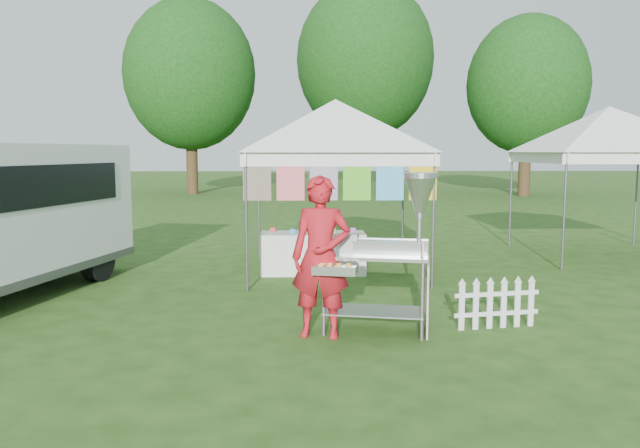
{
  "coord_description": "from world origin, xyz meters",
  "views": [
    {
      "loc": [
        -0.59,
        -7.29,
        2.12
      ],
      "look_at": [
        -0.33,
        1.41,
        1.1
      ],
      "focal_mm": 35.0,
      "sensor_mm": 36.0,
      "label": 1
    }
  ],
  "objects": [
    {
      "name": "canopy_right",
      "position": [
        5.5,
        5.0,
        2.99
      ],
      "size": [
        4.24,
        4.24,
        3.45
      ],
      "color": "#59595E",
      "rests_on": "ground"
    },
    {
      "name": "donut_cart",
      "position": [
        0.45,
        -0.21,
        1.1
      ],
      "size": [
        1.48,
        0.92,
        1.87
      ],
      "rotation": [
        0.0,
        0.0,
        -0.2
      ],
      "color": "gray",
      "rests_on": "ground"
    },
    {
      "name": "canopy_main",
      "position": [
        0.0,
        3.49,
        2.99
      ],
      "size": [
        4.24,
        4.24,
        3.45
      ],
      "color": "#59595E",
      "rests_on": "ground"
    },
    {
      "name": "vendor",
      "position": [
        -0.37,
        -0.31,
        0.92
      ],
      "size": [
        0.75,
        0.56,
        1.85
      ],
      "primitive_type": "imported",
      "rotation": [
        0.0,
        0.0,
        -0.19
      ],
      "color": "#AD151E",
      "rests_on": "ground"
    },
    {
      "name": "tree_left",
      "position": [
        -6.0,
        24.0,
        5.83
      ],
      "size": [
        6.4,
        6.4,
        9.53
      ],
      "color": "#332512",
      "rests_on": "ground"
    },
    {
      "name": "tree_mid",
      "position": [
        3.0,
        28.0,
        7.14
      ],
      "size": [
        7.6,
        7.6,
        11.52
      ],
      "color": "#332512",
      "rests_on": "ground"
    },
    {
      "name": "ground",
      "position": [
        0.0,
        0.0,
        0.0
      ],
      "size": [
        120.0,
        120.0,
        0.0
      ],
      "primitive_type": "plane",
      "color": "#244212",
      "rests_on": "ground"
    },
    {
      "name": "display_table",
      "position": [
        -0.39,
        3.44,
        0.36
      ],
      "size": [
        1.8,
        0.7,
        0.71
      ],
      "primitive_type": "cube",
      "color": "white",
      "rests_on": "ground"
    },
    {
      "name": "picket_fence",
      "position": [
        1.75,
        -0.05,
        0.29
      ],
      "size": [
        1.07,
        0.21,
        0.56
      ],
      "rotation": [
        0.0,
        0.0,
        0.17
      ],
      "color": "white",
      "rests_on": "ground"
    },
    {
      "name": "tree_right",
      "position": [
        10.0,
        22.0,
        5.18
      ],
      "size": [
        5.6,
        5.6,
        8.42
      ],
      "color": "#332512",
      "rests_on": "ground"
    }
  ]
}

